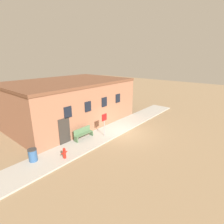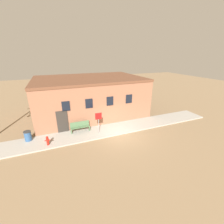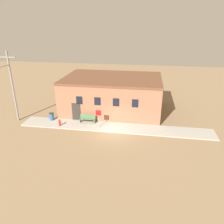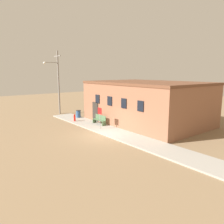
% 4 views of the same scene
% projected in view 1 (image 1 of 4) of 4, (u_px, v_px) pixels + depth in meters
% --- Properties ---
extents(ground_plane, '(80.00, 80.00, 0.00)m').
position_uv_depth(ground_plane, '(124.00, 133.00, 16.23)').
color(ground_plane, '#846B4C').
extents(sidewalk, '(21.35, 2.43, 0.11)m').
position_uv_depth(sidewalk, '(114.00, 129.00, 16.95)').
color(sidewalk, '#9E998E').
rests_on(sidewalk, ground).
extents(brick_building, '(12.29, 8.33, 4.45)m').
position_uv_depth(brick_building, '(69.00, 101.00, 18.70)').
color(brick_building, '#8E5B42').
rests_on(brick_building, ground).
extents(fire_hydrant, '(0.42, 0.20, 0.78)m').
position_uv_depth(fire_hydrant, '(64.00, 153.00, 11.89)').
color(fire_hydrant, red).
rests_on(fire_hydrant, sidewalk).
extents(stop_sign, '(0.60, 0.06, 2.02)m').
position_uv_depth(stop_sign, '(104.00, 121.00, 15.01)').
color(stop_sign, gray).
rests_on(stop_sign, sidewalk).
extents(bench, '(1.78, 0.44, 0.95)m').
position_uv_depth(bench, '(83.00, 133.00, 14.79)').
color(bench, '#4C6B47').
rests_on(bench, sidewalk).
extents(trash_bin, '(0.58, 0.58, 0.86)m').
position_uv_depth(trash_bin, '(33.00, 155.00, 11.56)').
color(trash_bin, '#2D517F').
rests_on(trash_bin, sidewalk).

